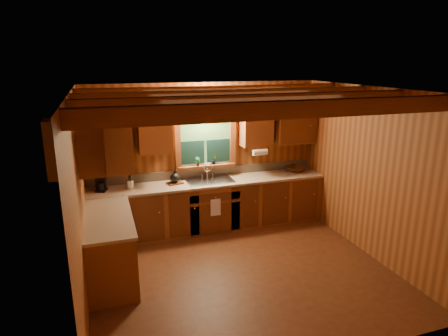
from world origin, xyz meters
TOP-DOWN VIEW (x-y plane):
  - room at (0.00, 0.00)m, footprint 4.20×4.20m
  - ceiling_beams at (0.00, 0.00)m, footprint 4.20×2.54m
  - base_cabinets at (-0.49, 1.28)m, footprint 4.20×2.22m
  - countertop at (-0.48, 1.29)m, footprint 4.20×2.24m
  - backsplash at (0.00, 1.89)m, footprint 4.20×0.02m
  - dishwasher_panel at (-1.47, 0.68)m, footprint 0.02×0.60m
  - upper_cabinets at (-0.56, 1.42)m, footprint 4.19×1.77m
  - window at (0.00, 1.87)m, footprint 1.12×0.08m
  - window_sill at (0.00, 1.82)m, footprint 1.06×0.14m
  - wall_sconce at (0.00, 1.75)m, footprint 0.45×0.21m
  - paper_towel_roll at (0.92, 1.53)m, footprint 0.27×0.11m
  - dish_towel at (0.00, 1.26)m, footprint 0.18×0.01m
  - sink at (0.00, 1.60)m, footprint 0.82×0.48m
  - coffee_maker at (-1.85, 1.65)m, footprint 0.16×0.20m
  - utensil_crock at (-1.39, 1.59)m, footprint 0.13×0.13m
  - cutting_board at (-0.62, 1.63)m, footprint 0.30×0.24m
  - teakettle at (-0.62, 1.63)m, footprint 0.16×0.16m
  - wicker_basket at (1.74, 1.66)m, footprint 0.51×0.51m
  - potted_plant_left at (-0.17, 1.78)m, footprint 0.10×0.08m
  - potted_plant_right at (0.14, 1.82)m, footprint 0.11×0.10m

SIDE VIEW (x-z plane):
  - base_cabinets at x=-0.49m, z-range 0.00..0.86m
  - dishwasher_panel at x=-1.47m, z-range 0.03..0.83m
  - dish_towel at x=0.00m, z-range 0.37..0.67m
  - sink at x=0.00m, z-range 0.64..1.07m
  - countertop at x=-0.48m, z-range 0.86..0.90m
  - cutting_board at x=-0.62m, z-range 0.90..0.92m
  - wicker_basket at x=1.74m, z-range 0.90..0.99m
  - backsplash at x=0.00m, z-range 0.90..1.06m
  - utensil_crock at x=-1.39m, z-range 0.81..1.16m
  - teakettle at x=-0.62m, z-range 0.90..1.11m
  - coffee_maker at x=-1.85m, z-range 0.90..1.18m
  - window_sill at x=0.00m, z-range 1.10..1.14m
  - potted_plant_right at x=0.14m, z-range 1.14..1.30m
  - potted_plant_left at x=-0.17m, z-range 1.14..1.32m
  - room at x=0.00m, z-range -0.80..3.40m
  - paper_towel_roll at x=0.92m, z-range 1.31..1.42m
  - window at x=0.00m, z-range 1.03..2.03m
  - upper_cabinets at x=-0.56m, z-range 1.45..2.23m
  - wall_sconce at x=0.00m, z-range 2.08..2.25m
  - ceiling_beams at x=0.00m, z-range 2.40..2.58m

